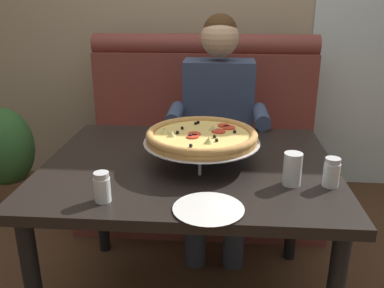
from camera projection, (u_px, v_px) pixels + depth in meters
The scene contains 10 objects.
booth_bench at pixel (201, 153), 2.67m from camera, with size 1.49×0.78×1.13m.
dining_table at pixel (189, 181), 1.70m from camera, with size 1.17×0.96×0.72m.
diner_main at pixel (218, 119), 2.31m from camera, with size 0.54×0.64×1.27m.
pizza at pixel (202, 137), 1.63m from camera, with size 0.47×0.47×0.14m.
shaker_parmesan at pixel (102, 189), 1.34m from camera, with size 0.06×0.06×0.10m.
shaker_pepper_flakes at pixel (331, 174), 1.45m from camera, with size 0.06×0.06×0.11m.
plate_near_left at pixel (208, 207), 1.30m from camera, with size 0.23×0.23×0.02m.
drinking_glass at pixel (292, 171), 1.46m from camera, with size 0.07×0.07×0.12m.
patio_chair at pixel (353, 92), 3.78m from camera, with size 0.42×0.41×0.86m.
potted_plant at pixel (7, 155), 2.67m from camera, with size 0.36×0.36×0.70m.
Camera 1 is at (0.13, -1.55, 1.36)m, focal length 38.31 mm.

